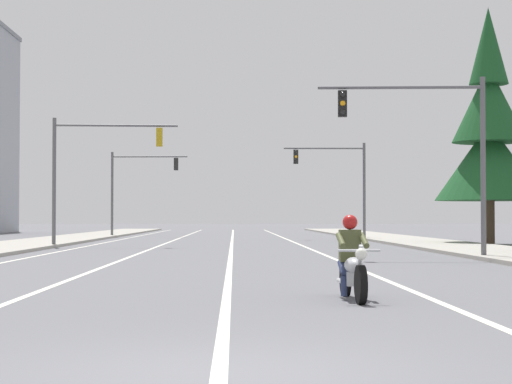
{
  "coord_description": "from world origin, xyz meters",
  "views": [
    {
      "loc": [
        0.15,
        -8.21,
        1.41
      ],
      "look_at": [
        0.87,
        21.84,
        2.26
      ],
      "focal_mm": 63.55,
      "sensor_mm": 36.0,
      "label": 1
    }
  ],
  "objects_px": {
    "traffic_signal_mid_right": "(341,175)",
    "conifer_tree_right_verge_far": "(489,136)",
    "motorcycle_with_rider": "(352,266)",
    "traffic_signal_mid_left": "(134,180)",
    "traffic_signal_near_right": "(434,137)",
    "traffic_signal_near_left": "(91,160)"
  },
  "relations": [
    {
      "from": "traffic_signal_mid_left",
      "to": "traffic_signal_near_left",
      "type": "bearing_deg",
      "value": -88.95
    },
    {
      "from": "motorcycle_with_rider",
      "to": "conifer_tree_right_verge_far",
      "type": "bearing_deg",
      "value": 70.13
    },
    {
      "from": "conifer_tree_right_verge_far",
      "to": "motorcycle_with_rider",
      "type": "bearing_deg",
      "value": -109.87
    },
    {
      "from": "traffic_signal_mid_right",
      "to": "conifer_tree_right_verge_far",
      "type": "distance_m",
      "value": 13.17
    },
    {
      "from": "motorcycle_with_rider",
      "to": "traffic_signal_mid_left",
      "type": "relative_size",
      "value": 0.35
    },
    {
      "from": "motorcycle_with_rider",
      "to": "traffic_signal_mid_left",
      "type": "xyz_separation_m",
      "value": [
        -9.32,
        50.67,
        3.56
      ]
    },
    {
      "from": "traffic_signal_near_right",
      "to": "traffic_signal_near_left",
      "type": "relative_size",
      "value": 1.0
    },
    {
      "from": "motorcycle_with_rider",
      "to": "conifer_tree_right_verge_far",
      "type": "distance_m",
      "value": 33.21
    },
    {
      "from": "traffic_signal_near_right",
      "to": "traffic_signal_mid_right",
      "type": "bearing_deg",
      "value": 89.95
    },
    {
      "from": "motorcycle_with_rider",
      "to": "traffic_signal_near_left",
      "type": "xyz_separation_m",
      "value": [
        -8.91,
        28.17,
        3.58
      ]
    },
    {
      "from": "motorcycle_with_rider",
      "to": "traffic_signal_mid_right",
      "type": "distance_m",
      "value": 42.72
    },
    {
      "from": "traffic_signal_mid_left",
      "to": "motorcycle_with_rider",
      "type": "bearing_deg",
      "value": -79.58
    },
    {
      "from": "motorcycle_with_rider",
      "to": "traffic_signal_near_left",
      "type": "bearing_deg",
      "value": 107.55
    },
    {
      "from": "traffic_signal_mid_right",
      "to": "conifer_tree_right_verge_far",
      "type": "bearing_deg",
      "value": -60.96
    },
    {
      "from": "traffic_signal_near_right",
      "to": "traffic_signal_mid_left",
      "type": "xyz_separation_m",
      "value": [
        -14.1,
        35.58,
        -0.01
      ]
    },
    {
      "from": "motorcycle_with_rider",
      "to": "traffic_signal_near_left",
      "type": "distance_m",
      "value": 29.76
    },
    {
      "from": "traffic_signal_near_left",
      "to": "traffic_signal_mid_left",
      "type": "bearing_deg",
      "value": 91.05
    },
    {
      "from": "motorcycle_with_rider",
      "to": "conifer_tree_right_verge_far",
      "type": "xyz_separation_m",
      "value": [
        11.15,
        30.87,
        5.06
      ]
    },
    {
      "from": "motorcycle_with_rider",
      "to": "traffic_signal_mid_right",
      "type": "xyz_separation_m",
      "value": [
        4.8,
        42.3,
        3.53
      ]
    },
    {
      "from": "traffic_signal_mid_right",
      "to": "traffic_signal_mid_left",
      "type": "distance_m",
      "value": 16.41
    },
    {
      "from": "conifer_tree_right_verge_far",
      "to": "traffic_signal_near_left",
      "type": "bearing_deg",
      "value": -172.34
    },
    {
      "from": "traffic_signal_near_left",
      "to": "conifer_tree_right_verge_far",
      "type": "xyz_separation_m",
      "value": [
        20.06,
        2.7,
        1.48
      ]
    }
  ]
}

